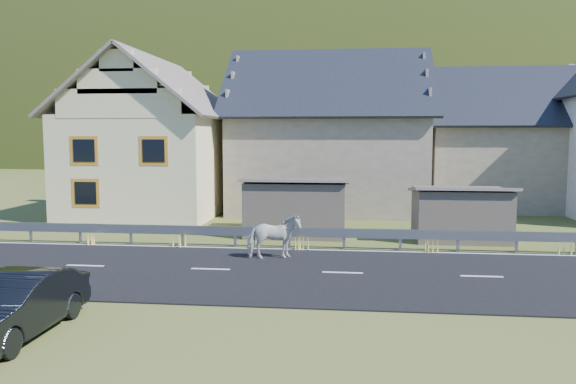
# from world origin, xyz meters

# --- Properties ---
(ground) EXTENTS (160.00, 160.00, 0.00)m
(ground) POSITION_xyz_m (0.00, 0.00, 0.00)
(ground) COLOR #3A4D1C
(ground) RESTS_ON ground
(road) EXTENTS (60.00, 7.00, 0.04)m
(road) POSITION_xyz_m (0.00, 0.00, 0.02)
(road) COLOR black
(road) RESTS_ON ground
(lane_markings) EXTENTS (60.00, 6.60, 0.01)m
(lane_markings) POSITION_xyz_m (0.00, 0.00, 0.04)
(lane_markings) COLOR silver
(lane_markings) RESTS_ON road
(guardrail) EXTENTS (28.10, 0.09, 0.75)m
(guardrail) POSITION_xyz_m (-0.00, 3.68, 0.56)
(guardrail) COLOR #93969B
(guardrail) RESTS_ON ground
(shed_left) EXTENTS (4.30, 3.30, 2.40)m
(shed_left) POSITION_xyz_m (-2.00, 6.50, 1.10)
(shed_left) COLOR #6A5D50
(shed_left) RESTS_ON ground
(shed_right) EXTENTS (3.80, 2.90, 2.20)m
(shed_right) POSITION_xyz_m (4.50, 6.00, 1.00)
(shed_right) COLOR #6A5D50
(shed_right) RESTS_ON ground
(house_cream) EXTENTS (7.80, 9.80, 8.30)m
(house_cream) POSITION_xyz_m (-10.00, 12.00, 4.36)
(house_cream) COLOR beige
(house_cream) RESTS_ON ground
(house_stone_a) EXTENTS (10.80, 9.80, 8.90)m
(house_stone_a) POSITION_xyz_m (-1.00, 15.00, 4.63)
(house_stone_a) COLOR #9E927A
(house_stone_a) RESTS_ON ground
(house_stone_b) EXTENTS (9.80, 8.80, 8.10)m
(house_stone_b) POSITION_xyz_m (9.00, 17.00, 4.24)
(house_stone_b) COLOR #9E927A
(house_stone_b) RESTS_ON ground
(mountain) EXTENTS (440.00, 280.00, 260.00)m
(mountain) POSITION_xyz_m (5.00, 180.00, -20.00)
(mountain) COLOR #253411
(mountain) RESTS_ON ground
(conifer_patch) EXTENTS (76.00, 50.00, 28.00)m
(conifer_patch) POSITION_xyz_m (-55.00, 110.00, 6.00)
(conifer_patch) COLOR black
(conifer_patch) RESTS_ON ground
(horse) EXTENTS (1.21, 1.88, 1.46)m
(horse) POSITION_xyz_m (-2.29, 1.66, 0.77)
(horse) COLOR silver
(horse) RESTS_ON road
(car) EXTENTS (1.38, 3.90, 1.28)m
(car) POSITION_xyz_m (-6.59, -5.89, 0.64)
(car) COLOR black
(car) RESTS_ON ground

